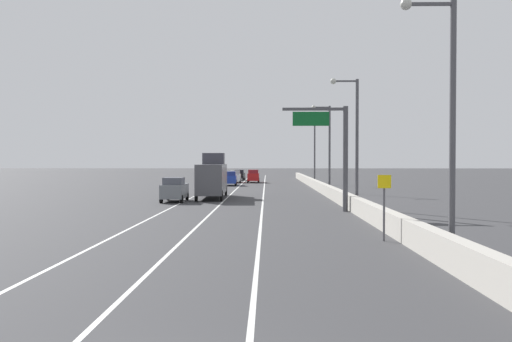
{
  "coord_description": "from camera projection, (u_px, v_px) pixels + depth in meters",
  "views": [
    {
      "loc": [
        1.85,
        -7.46,
        3.67
      ],
      "look_at": [
        0.73,
        46.83,
        2.54
      ],
      "focal_mm": 36.99,
      "sensor_mm": 36.0,
      "label": 1
    }
  ],
  "objects": [
    {
      "name": "ground_plane",
      "position": [
        253.0,
        187.0,
        71.54
      ],
      "size": [
        320.0,
        320.0,
        0.0
      ],
      "primitive_type": "plane",
      "color": "#38383A"
    },
    {
      "name": "lane_stripe_center",
      "position": [
        234.0,
        191.0,
        62.59
      ],
      "size": [
        0.16,
        130.0,
        0.0
      ],
      "primitive_type": "cube",
      "color": "silver",
      "rests_on": "ground_plane"
    },
    {
      "name": "car_green_2",
      "position": [
        220.0,
        175.0,
        92.83
      ],
      "size": [
        1.98,
        4.79,
        2.0
      ],
      "color": "#196033",
      "rests_on": "ground_plane"
    },
    {
      "name": "jersey_barrier_right",
      "position": [
        336.0,
        195.0,
        47.37
      ],
      "size": [
        0.6,
        120.0,
        1.1
      ],
      "primitive_type": "cube",
      "color": "#B2ADA3",
      "rests_on": "ground_plane"
    },
    {
      "name": "car_white_0",
      "position": [
        235.0,
        177.0,
        85.7
      ],
      "size": [
        1.96,
        4.51,
        1.94
      ],
      "color": "white",
      "rests_on": "ground_plane"
    },
    {
      "name": "box_truck",
      "position": [
        212.0,
        177.0,
        50.75
      ],
      "size": [
        2.71,
        9.41,
        4.36
      ],
      "color": "#4C4C51",
      "rests_on": "ground_plane"
    },
    {
      "name": "lamp_post_right_fourth",
      "position": [
        313.0,
        147.0,
        78.91
      ],
      "size": [
        2.14,
        0.44,
        9.83
      ],
      "color": "#4C4C51",
      "rests_on": "ground_plane"
    },
    {
      "name": "lamp_post_right_near",
      "position": [
        446.0,
        108.0,
        20.12
      ],
      "size": [
        2.14,
        0.44,
        9.83
      ],
      "color": "#4C4C51",
      "rests_on": "ground_plane"
    },
    {
      "name": "lamp_post_right_third",
      "position": [
        327.0,
        142.0,
        59.32
      ],
      "size": [
        2.14,
        0.44,
        9.83
      ],
      "color": "#4C4C51",
      "rests_on": "ground_plane"
    },
    {
      "name": "car_blue_5",
      "position": [
        230.0,
        178.0,
        75.87
      ],
      "size": [
        2.02,
        4.58,
        2.03
      ],
      "color": "#1E389E",
      "rests_on": "ground_plane"
    },
    {
      "name": "lane_stripe_right",
      "position": [
        264.0,
        191.0,
        62.51
      ],
      "size": [
        0.16,
        130.0,
        0.0
      ],
      "primitive_type": "cube",
      "color": "silver",
      "rests_on": "ground_plane"
    },
    {
      "name": "car_red_1",
      "position": [
        253.0,
        176.0,
        85.77
      ],
      "size": [
        1.9,
        4.55,
        2.1
      ],
      "color": "red",
      "rests_on": "ground_plane"
    },
    {
      "name": "car_gray_4",
      "position": [
        174.0,
        190.0,
        46.34
      ],
      "size": [
        1.97,
        4.2,
        2.14
      ],
      "color": "slate",
      "rests_on": "ground_plane"
    },
    {
      "name": "speed_advisory_sign",
      "position": [
        384.0,
        202.0,
        23.81
      ],
      "size": [
        0.6,
        0.11,
        3.0
      ],
      "color": "#4C4C51",
      "rests_on": "ground_plane"
    },
    {
      "name": "overhead_sign_gantry",
      "position": [
        335.0,
        145.0,
        37.5
      ],
      "size": [
        4.68,
        0.36,
        7.5
      ],
      "color": "#47474C",
      "rests_on": "ground_plane"
    },
    {
      "name": "lane_stripe_left",
      "position": [
        205.0,
        191.0,
        62.66
      ],
      "size": [
        0.16,
        130.0,
        0.0
      ],
      "primitive_type": "cube",
      "color": "silver",
      "rests_on": "ground_plane"
    },
    {
      "name": "lamp_post_right_second",
      "position": [
        354.0,
        134.0,
        39.73
      ],
      "size": [
        2.14,
        0.44,
        9.83
      ],
      "color": "#4C4C51",
      "rests_on": "ground_plane"
    },
    {
      "name": "car_black_3",
      "position": [
        239.0,
        175.0,
        96.17
      ],
      "size": [
        2.08,
        4.75,
        1.88
      ],
      "color": "black",
      "rests_on": "ground_plane"
    }
  ]
}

